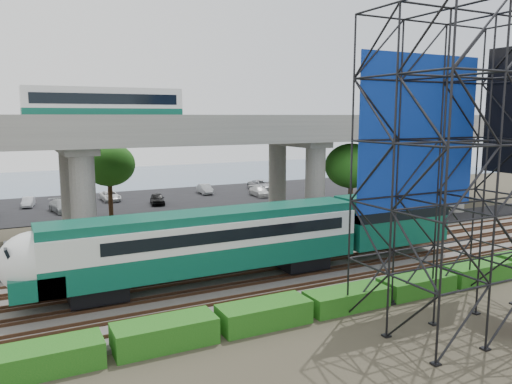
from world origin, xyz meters
TOP-DOWN VIEW (x-y plane):
  - ground at (0.00, 0.00)m, footprint 140.00×140.00m
  - ballast_bed at (0.00, 2.00)m, footprint 90.00×12.00m
  - service_road at (0.00, 10.50)m, footprint 90.00×5.00m
  - parking_lot at (0.00, 34.00)m, footprint 90.00×18.00m
  - harbor_water at (0.00, 56.00)m, footprint 140.00×40.00m
  - rail_tracks at (0.00, 2.00)m, footprint 90.00×9.52m
  - commuter_train at (-2.26, 2.00)m, footprint 29.30×3.06m
  - overpass at (-0.55, 16.00)m, footprint 80.00×12.00m
  - scaffold_tower at (5.04, -7.98)m, footprint 9.36×6.36m
  - hedge_strip at (1.01, -4.30)m, footprint 34.60×1.80m
  - trees at (-4.67, 16.17)m, footprint 40.94×16.94m
  - suv at (-3.70, 9.74)m, footprint 4.79×3.20m
  - parked_cars at (1.07, 33.46)m, footprint 35.73×9.80m

SIDE VIEW (x-z plane):
  - ground at x=0.00m, z-range 0.00..0.00m
  - harbor_water at x=0.00m, z-range 0.00..0.03m
  - service_road at x=0.00m, z-range 0.00..0.08m
  - parking_lot at x=0.00m, z-range 0.00..0.08m
  - ballast_bed at x=0.00m, z-range 0.00..0.20m
  - rail_tracks at x=0.00m, z-range 0.20..0.36m
  - hedge_strip at x=1.01m, z-range -0.04..1.16m
  - suv at x=-3.70m, z-range 0.08..1.30m
  - parked_cars at x=1.07m, z-range 0.05..1.36m
  - commuter_train at x=-2.26m, z-range 0.73..5.03m
  - trees at x=-4.67m, z-range 1.73..9.42m
  - scaffold_tower at x=5.04m, z-range -0.03..14.97m
  - overpass at x=-0.55m, z-range 2.01..14.41m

